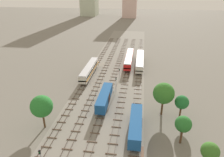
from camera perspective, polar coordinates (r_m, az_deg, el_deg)
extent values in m
plane|color=slate|center=(76.70, 0.22, -0.39)|extent=(480.00, 480.00, 0.00)
cube|color=gray|center=(76.70, 0.22, -0.38)|extent=(22.95, 176.00, 0.01)
cube|color=#47382D|center=(79.42, -6.98, 0.50)|extent=(0.07, 126.00, 0.15)
cube|color=#47382D|center=(79.08, -5.97, 0.44)|extent=(0.07, 126.00, 0.15)
cube|color=brown|center=(47.66, -19.17, -19.82)|extent=(2.40, 0.22, 0.14)
cube|color=brown|center=(49.56, -17.61, -17.52)|extent=(2.40, 0.22, 0.14)
cube|color=brown|center=(51.57, -16.20, -15.39)|extent=(2.40, 0.22, 0.14)
cube|color=brown|center=(53.67, -14.92, -13.41)|extent=(2.40, 0.22, 0.14)
cube|color=brown|center=(55.86, -13.76, -11.58)|extent=(2.40, 0.22, 0.14)
cube|color=brown|center=(58.11, -12.70, -9.89)|extent=(2.40, 0.22, 0.14)
cube|color=brown|center=(60.43, -11.73, -8.32)|extent=(2.40, 0.22, 0.14)
cube|color=brown|center=(62.81, -10.84, -6.87)|extent=(2.40, 0.22, 0.14)
cube|color=brown|center=(65.24, -10.02, -5.52)|extent=(2.40, 0.22, 0.14)
cube|color=brown|center=(67.72, -9.26, -4.27)|extent=(2.40, 0.22, 0.14)
cube|color=brown|center=(70.23, -8.56, -3.10)|extent=(2.40, 0.22, 0.14)
cube|color=brown|center=(72.79, -7.91, -2.02)|extent=(2.40, 0.22, 0.14)
cube|color=brown|center=(75.37, -7.31, -1.01)|extent=(2.40, 0.22, 0.14)
cube|color=brown|center=(77.99, -6.74, -0.07)|extent=(2.40, 0.22, 0.14)
cube|color=brown|center=(80.63, -6.21, 0.81)|extent=(2.40, 0.22, 0.14)
cube|color=brown|center=(83.30, -5.72, 1.63)|extent=(2.40, 0.22, 0.14)
cube|color=brown|center=(85.99, -5.25, 2.41)|extent=(2.40, 0.22, 0.14)
cube|color=brown|center=(88.69, -4.82, 3.13)|extent=(2.40, 0.22, 0.14)
cube|color=brown|center=(91.42, -4.41, 3.81)|extent=(2.40, 0.22, 0.14)
cube|color=brown|center=(94.16, -4.02, 4.46)|extent=(2.40, 0.22, 0.14)
cube|color=brown|center=(96.92, -3.65, 5.06)|extent=(2.40, 0.22, 0.14)
cube|color=brown|center=(99.69, -3.31, 5.63)|extent=(2.40, 0.22, 0.14)
cube|color=brown|center=(102.48, -2.98, 6.18)|extent=(2.40, 0.22, 0.14)
cube|color=brown|center=(105.28, -2.67, 6.69)|extent=(2.40, 0.22, 0.14)
cube|color=brown|center=(108.09, -2.37, 7.17)|extent=(2.40, 0.22, 0.14)
cube|color=brown|center=(110.90, -2.09, 7.63)|extent=(2.40, 0.22, 0.14)
cube|color=brown|center=(113.73, -1.82, 8.07)|extent=(2.40, 0.22, 0.14)
cube|color=brown|center=(116.57, -1.57, 8.49)|extent=(2.40, 0.22, 0.14)
cube|color=brown|center=(119.41, -1.32, 8.88)|extent=(2.40, 0.22, 0.14)
cube|color=brown|center=(122.26, -1.09, 9.26)|extent=(2.40, 0.22, 0.14)
cube|color=brown|center=(125.12, -0.87, 9.62)|extent=(2.40, 0.22, 0.14)
cube|color=brown|center=(127.99, -0.65, 9.96)|extent=(2.40, 0.22, 0.14)
cube|color=brown|center=(130.86, -0.45, 10.29)|extent=(2.40, 0.22, 0.14)
cube|color=brown|center=(133.73, -0.25, 10.61)|extent=(2.40, 0.22, 0.14)
cube|color=brown|center=(136.62, -0.07, 10.91)|extent=(2.40, 0.22, 0.14)
cube|color=#47382D|center=(78.37, -3.63, 0.30)|extent=(0.07, 126.00, 0.15)
cube|color=#47382D|center=(78.11, -2.60, 0.24)|extent=(0.07, 126.00, 0.15)
cube|color=brown|center=(47.94, -12.20, -18.49)|extent=(2.40, 0.22, 0.14)
cube|color=brown|center=(50.01, -11.02, -16.22)|extent=(2.40, 0.22, 0.14)
cube|color=brown|center=(52.17, -9.96, -14.13)|extent=(2.40, 0.22, 0.14)
cube|color=brown|center=(54.42, -9.00, -12.20)|extent=(2.40, 0.22, 0.14)
cube|color=brown|center=(56.73, -8.13, -10.42)|extent=(2.40, 0.22, 0.14)
cube|color=brown|center=(59.11, -7.34, -8.78)|extent=(2.40, 0.22, 0.14)
cube|color=brown|center=(61.54, -6.62, -7.27)|extent=(2.40, 0.22, 0.14)
cube|color=brown|center=(64.01, -5.96, -5.88)|extent=(2.40, 0.22, 0.14)
cube|color=brown|center=(66.53, -5.35, -4.59)|extent=(2.40, 0.22, 0.14)
cube|color=brown|center=(69.09, -4.78, -3.39)|extent=(2.40, 0.22, 0.14)
cube|color=brown|center=(71.69, -4.26, -2.28)|extent=(2.40, 0.22, 0.14)
cube|color=brown|center=(74.31, -3.78, -1.24)|extent=(2.40, 0.22, 0.14)
cube|color=brown|center=(76.96, -3.33, -0.28)|extent=(2.40, 0.22, 0.14)
cube|color=brown|center=(79.64, -2.91, 0.62)|extent=(2.40, 0.22, 0.14)
cube|color=brown|center=(82.34, -2.51, 1.46)|extent=(2.40, 0.22, 0.14)
cube|color=brown|center=(85.06, -2.14, 2.24)|extent=(2.40, 0.22, 0.14)
cube|color=brown|center=(87.79, -1.80, 2.98)|extent=(2.40, 0.22, 0.14)
cube|color=brown|center=(90.55, -1.47, 3.67)|extent=(2.40, 0.22, 0.14)
cube|color=brown|center=(93.32, -1.17, 4.32)|extent=(2.40, 0.22, 0.14)
cube|color=brown|center=(96.10, -0.88, 4.94)|extent=(2.40, 0.22, 0.14)
cube|color=brown|center=(98.90, -0.60, 5.52)|extent=(2.40, 0.22, 0.14)
cube|color=brown|center=(101.70, -0.34, 6.06)|extent=(2.40, 0.22, 0.14)
cube|color=brown|center=(104.52, -0.10, 6.58)|extent=(2.40, 0.22, 0.14)
cube|color=brown|center=(107.35, 0.13, 7.07)|extent=(2.40, 0.22, 0.14)
cube|color=brown|center=(110.19, 0.36, 7.53)|extent=(2.40, 0.22, 0.14)
cube|color=brown|center=(113.03, 0.57, 7.98)|extent=(2.40, 0.22, 0.14)
cube|color=brown|center=(115.88, 0.77, 8.40)|extent=(2.40, 0.22, 0.14)
cube|color=brown|center=(118.74, 0.96, 8.79)|extent=(2.40, 0.22, 0.14)
cube|color=brown|center=(121.61, 1.14, 9.17)|extent=(2.40, 0.22, 0.14)
cube|color=brown|center=(124.49, 1.32, 9.54)|extent=(2.40, 0.22, 0.14)
cube|color=brown|center=(127.36, 1.48, 9.88)|extent=(2.40, 0.22, 0.14)
cube|color=brown|center=(130.25, 1.64, 10.21)|extent=(2.40, 0.22, 0.14)
cube|color=brown|center=(133.14, 1.80, 10.53)|extent=(2.40, 0.22, 0.14)
cube|color=brown|center=(136.03, 1.95, 10.83)|extent=(2.40, 0.22, 0.14)
cube|color=#47382D|center=(77.60, -0.20, 0.10)|extent=(0.07, 126.00, 0.15)
cube|color=#47382D|center=(77.42, 0.85, 0.04)|extent=(0.07, 126.00, 0.15)
cube|color=brown|center=(46.73, -6.41, -19.35)|extent=(2.40, 0.22, 0.14)
cube|color=brown|center=(48.86, -5.52, -16.96)|extent=(2.40, 0.22, 0.14)
cube|color=brown|center=(51.07, -4.72, -14.76)|extent=(2.40, 0.22, 0.14)
cube|color=brown|center=(53.36, -4.01, -12.75)|extent=(2.40, 0.22, 0.14)
cube|color=brown|center=(55.72, -3.36, -10.91)|extent=(2.40, 0.22, 0.14)
cube|color=brown|center=(58.14, -2.78, -9.21)|extent=(2.40, 0.22, 0.14)
cube|color=brown|center=(60.60, -2.24, -7.65)|extent=(2.40, 0.22, 0.14)
cube|color=brown|center=(63.12, -1.75, -6.22)|extent=(2.40, 0.22, 0.14)
cube|color=brown|center=(65.67, -1.31, -4.89)|extent=(2.40, 0.22, 0.14)
cube|color=brown|center=(68.27, -0.89, -3.67)|extent=(2.40, 0.22, 0.14)
cube|color=brown|center=(70.89, -0.51, -2.53)|extent=(2.40, 0.22, 0.14)
cube|color=brown|center=(73.54, -0.16, -1.48)|extent=(2.40, 0.22, 0.14)
cube|color=brown|center=(76.22, 0.17, -0.50)|extent=(2.40, 0.22, 0.14)
cube|color=brown|center=(78.92, 0.47, 0.42)|extent=(2.40, 0.22, 0.14)
cube|color=brown|center=(81.64, 0.76, 1.27)|extent=(2.40, 0.22, 0.14)
cube|color=brown|center=(84.39, 1.02, 2.07)|extent=(2.40, 0.22, 0.14)
cube|color=brown|center=(87.14, 1.28, 2.82)|extent=(2.40, 0.22, 0.14)
cube|color=brown|center=(89.92, 1.51, 3.52)|extent=(2.40, 0.22, 0.14)
cube|color=brown|center=(92.71, 1.73, 4.18)|extent=(2.40, 0.22, 0.14)
cube|color=brown|center=(95.51, 1.94, 4.80)|extent=(2.40, 0.22, 0.14)
cube|color=brown|center=(98.32, 2.14, 5.38)|extent=(2.40, 0.22, 0.14)
cube|color=brown|center=(101.14, 2.32, 5.94)|extent=(2.40, 0.22, 0.14)
cube|color=brown|center=(103.98, 2.50, 6.46)|extent=(2.40, 0.22, 0.14)
cube|color=brown|center=(106.82, 2.67, 6.95)|extent=(2.40, 0.22, 0.14)
cube|color=brown|center=(109.67, 2.83, 7.42)|extent=(2.40, 0.22, 0.14)
cube|color=brown|center=(112.53, 2.98, 7.87)|extent=(2.40, 0.22, 0.14)
cube|color=brown|center=(115.39, 3.12, 8.29)|extent=(2.40, 0.22, 0.14)
cube|color=brown|center=(118.26, 3.26, 8.69)|extent=(2.40, 0.22, 0.14)
cube|color=brown|center=(121.14, 3.39, 9.08)|extent=(2.40, 0.22, 0.14)
cube|color=brown|center=(124.03, 3.52, 9.44)|extent=(2.40, 0.22, 0.14)
cube|color=brown|center=(126.92, 3.64, 9.79)|extent=(2.40, 0.22, 0.14)
cube|color=brown|center=(129.81, 3.75, 10.12)|extent=(2.40, 0.22, 0.14)
cube|color=brown|center=(132.71, 3.86, 10.44)|extent=(2.40, 0.22, 0.14)
cube|color=brown|center=(135.61, 3.97, 10.75)|extent=(2.40, 0.22, 0.14)
cube|color=#47382D|center=(77.11, 3.28, -0.11)|extent=(0.07, 126.00, 0.15)
cube|color=#47382D|center=(77.02, 4.34, -0.17)|extent=(0.07, 126.00, 0.15)
cube|color=brown|center=(45.99, -0.31, -20.05)|extent=(2.40, 0.22, 0.14)
cube|color=brown|center=(48.15, 0.24, -17.57)|extent=(2.40, 0.22, 0.14)
cube|color=brown|center=(50.39, 0.74, -15.30)|extent=(2.40, 0.22, 0.14)
cube|color=brown|center=(52.71, 1.18, -13.23)|extent=(2.40, 0.22, 0.14)
cube|color=brown|center=(55.10, 1.57, -11.33)|extent=(2.40, 0.22, 0.14)
cube|color=brown|center=(57.54, 1.93, -9.59)|extent=(2.40, 0.22, 0.14)
cube|color=brown|center=(60.03, 2.25, -8.00)|extent=(2.40, 0.22, 0.14)
cube|color=brown|center=(62.57, 2.55, -6.53)|extent=(2.40, 0.22, 0.14)
cube|color=brown|center=(65.15, 2.82, -5.18)|extent=(2.40, 0.22, 0.14)
cube|color=brown|center=(67.76, 3.07, -3.93)|extent=(2.40, 0.22, 0.14)
cube|color=brown|center=(70.40, 3.30, -2.78)|extent=(2.40, 0.22, 0.14)
cube|color=brown|center=(73.07, 3.52, -1.71)|extent=(2.40, 0.22, 0.14)
cube|color=brown|center=(75.77, 3.72, -0.71)|extent=(2.40, 0.22, 0.14)
cube|color=brown|center=(78.48, 3.90, 0.21)|extent=(2.40, 0.22, 0.14)
cube|color=brown|center=(81.22, 4.07, 1.08)|extent=(2.40, 0.22, 0.14)
cube|color=brown|center=(83.98, 4.23, 1.89)|extent=(2.40, 0.22, 0.14)
cube|color=brown|center=(86.75, 4.38, 2.64)|extent=(2.40, 0.22, 0.14)
cube|color=brown|center=(89.53, 4.53, 3.35)|extent=(2.40, 0.22, 0.14)
cube|color=brown|center=(92.33, 4.66, 4.02)|extent=(2.40, 0.22, 0.14)
cube|color=brown|center=(95.14, 4.79, 4.65)|extent=(2.40, 0.22, 0.14)
cube|color=brown|center=(97.97, 4.90, 5.24)|extent=(2.40, 0.22, 0.14)
cube|color=brown|center=(100.80, 5.02, 5.80)|extent=(2.40, 0.22, 0.14)
cube|color=brown|center=(103.64, 5.12, 6.32)|extent=(2.40, 0.22, 0.14)
cube|color=brown|center=(106.49, 5.22, 6.82)|extent=(2.40, 0.22, 0.14)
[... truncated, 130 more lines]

